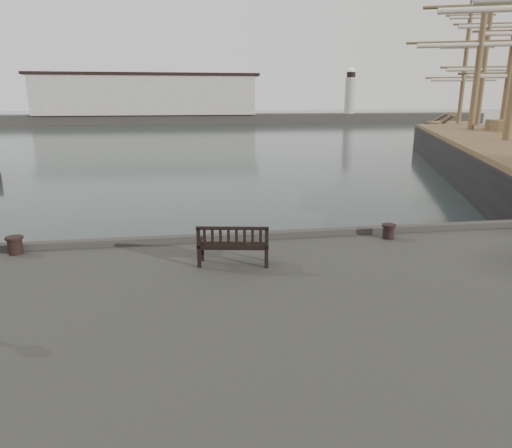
% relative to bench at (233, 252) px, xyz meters
% --- Properties ---
extents(ground, '(400.00, 400.00, 0.00)m').
position_rel_bench_xyz_m(ground, '(-0.26, 2.21, -1.88)').
color(ground, black).
rests_on(ground, ground).
extents(breakwater, '(140.00, 9.50, 12.20)m').
position_rel_bench_xyz_m(breakwater, '(-4.82, 94.21, 2.42)').
color(breakwater, '#383530').
rests_on(breakwater, ground).
extents(bench, '(1.82, 0.90, 1.00)m').
position_rel_bench_xyz_m(bench, '(0.00, 0.00, 0.00)').
color(bench, black).
rests_on(bench, quay).
extents(bollard_left, '(0.46, 0.46, 0.47)m').
position_rel_bench_xyz_m(bollard_left, '(-5.63, 1.71, -0.08)').
color(bollard_left, black).
rests_on(bollard_left, quay).
extents(bollard_right, '(0.48, 0.48, 0.43)m').
position_rel_bench_xyz_m(bollard_right, '(4.75, 1.44, -0.10)').
color(bollard_right, black).
rests_on(bollard_right, quay).
extents(tall_ship_main, '(22.09, 40.00, 29.90)m').
position_rel_bench_xyz_m(tall_ship_main, '(21.37, 18.60, -1.12)').
color(tall_ship_main, black).
rests_on(tall_ship_main, ground).
extents(tall_ship_far, '(13.04, 26.28, 22.13)m').
position_rel_bench_xyz_m(tall_ship_far, '(30.68, 35.67, -1.14)').
color(tall_ship_far, black).
rests_on(tall_ship_far, ground).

